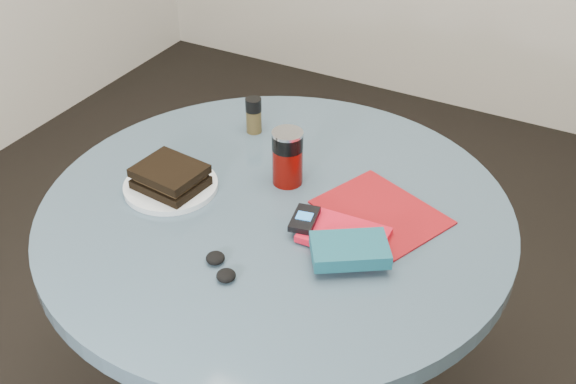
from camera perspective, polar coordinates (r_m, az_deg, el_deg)
The scene contains 10 objects.
table at distance 1.62m, azimuth -0.94°, elevation -5.86°, with size 1.00×1.00×0.75m.
plate at distance 1.59m, azimuth -9.25°, elevation 0.48°, with size 0.21×0.21×0.01m, color white.
sandwich at distance 1.57m, azimuth -9.29°, elevation 1.21°, with size 0.15×0.13×0.05m.
soda_can at distance 1.56m, azimuth -0.04°, elevation 2.75°, with size 0.09×0.09×0.13m.
pepper_grinder at distance 1.76m, azimuth -2.73°, elevation 6.09°, with size 0.05×0.05×0.09m.
magazine at distance 1.51m, azimuth 7.37°, elevation -1.60°, with size 0.25×0.19×0.00m, color maroon.
red_book at distance 1.43m, azimuth 4.44°, elevation -3.40°, with size 0.17×0.11×0.01m, color red.
novel at distance 1.36m, azimuth 4.90°, elevation -4.58°, with size 0.14×0.09×0.03m, color #124959.
mp3_player at distance 1.45m, azimuth 1.31°, elevation -2.14°, with size 0.06×0.09×0.01m.
headphones at distance 1.36m, azimuth -5.35°, elevation -5.89°, with size 0.10×0.08×0.02m.
Camera 1 is at (0.61, -1.06, 1.66)m, focal length 45.00 mm.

